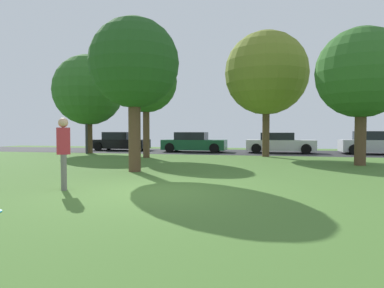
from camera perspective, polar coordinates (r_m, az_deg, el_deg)
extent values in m
plane|color=#47702D|center=(8.42, -5.95, -7.84)|extent=(44.00, 44.00, 0.00)
cube|color=#28282B|center=(24.04, 6.51, -1.33)|extent=(44.00, 6.40, 0.01)
cylinder|color=brown|center=(16.25, 26.15, 1.82)|extent=(0.46, 0.46, 2.85)
sphere|color=#2D6023|center=(16.44, 26.30, 10.56)|extent=(3.79, 3.79, 3.79)
cylinder|color=brown|center=(19.04, -7.60, 2.38)|extent=(0.36, 0.36, 3.08)
sphere|color=#2D6023|center=(19.23, -7.64, 10.24)|extent=(3.39, 3.39, 3.39)
cylinder|color=brown|center=(23.61, -16.74, 1.98)|extent=(0.46, 0.46, 2.84)
sphere|color=#2D6023|center=(23.77, -16.81, 8.57)|extent=(4.57, 4.57, 4.57)
cylinder|color=brown|center=(12.54, -9.51, 1.56)|extent=(0.44, 0.44, 2.67)
sphere|color=#23511E|center=(12.77, -9.58, 13.13)|extent=(3.21, 3.21, 3.21)
cylinder|color=brown|center=(20.06, 12.16, 2.79)|extent=(0.40, 0.40, 3.39)
sphere|color=olive|center=(20.32, 12.23, 11.44)|extent=(4.71, 4.71, 4.71)
cylinder|color=slate|center=(9.05, -20.49, -4.44)|extent=(0.14, 0.14, 0.88)
cylinder|color=slate|center=(9.20, -20.49, -4.33)|extent=(0.14, 0.14, 0.88)
cube|color=#B72D38|center=(9.07, -20.55, 0.48)|extent=(0.39, 0.36, 0.66)
sphere|color=tan|center=(9.07, -20.59, 3.33)|extent=(0.24, 0.24, 0.24)
cube|color=black|center=(26.57, -11.69, 0.02)|extent=(4.13, 1.77, 0.67)
cube|color=black|center=(26.64, -12.11, 1.34)|extent=(1.98, 1.55, 0.56)
cylinder|color=black|center=(26.83, -8.10, -0.29)|extent=(0.64, 0.22, 0.64)
cylinder|color=black|center=(25.19, -9.54, -0.46)|extent=(0.64, 0.22, 0.64)
cylinder|color=black|center=(28.00, -13.62, -0.23)|extent=(0.64, 0.22, 0.64)
cylinder|color=black|center=(26.43, -15.34, -0.39)|extent=(0.64, 0.22, 0.64)
cube|color=#195633|center=(24.09, 0.41, -0.12)|extent=(4.41, 1.81, 0.70)
cube|color=black|center=(24.12, -0.10, 1.35)|extent=(2.12, 1.59, 0.53)
cylinder|color=black|center=(24.70, 4.37, -0.49)|extent=(0.64, 0.22, 0.64)
cylinder|color=black|center=(22.92, 3.70, -0.69)|extent=(0.64, 0.22, 0.64)
cylinder|color=black|center=(25.35, -2.55, -0.42)|extent=(0.64, 0.22, 0.64)
cylinder|color=black|center=(23.61, -3.73, -0.61)|extent=(0.64, 0.22, 0.64)
cube|color=white|center=(23.68, 14.46, -0.21)|extent=(4.44, 1.74, 0.72)
cube|color=black|center=(23.66, 13.93, 1.26)|extent=(2.13, 1.53, 0.48)
cylinder|color=black|center=(24.64, 18.02, -0.59)|extent=(0.64, 0.22, 0.64)
cylinder|color=black|center=(22.91, 18.40, -0.80)|extent=(0.64, 0.22, 0.64)
cylinder|color=black|center=(24.56, 10.78, -0.53)|extent=(0.64, 0.22, 0.64)
cylinder|color=black|center=(22.83, 10.61, -0.74)|extent=(0.64, 0.22, 0.64)
cube|color=#B7B7BC|center=(24.59, 28.22, -0.27)|extent=(4.23, 1.85, 0.75)
cube|color=black|center=(24.52, 27.77, 1.26)|extent=(2.03, 1.63, 0.55)
cylinder|color=black|center=(25.16, 24.40, -0.63)|extent=(0.64, 0.22, 0.64)
cylinder|color=black|center=(23.35, 25.30, -0.84)|extent=(0.64, 0.22, 0.64)
cylinder|color=#2D2D33|center=(23.17, -17.13, 4.02)|extent=(0.14, 0.14, 4.50)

